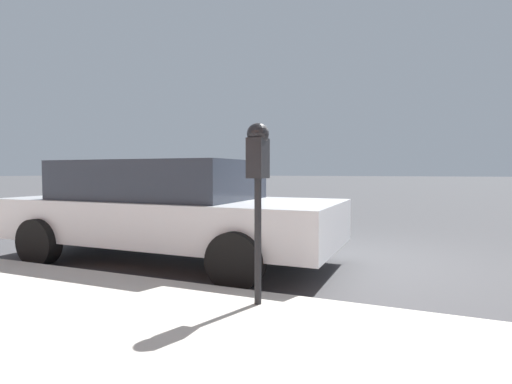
# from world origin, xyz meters

# --- Properties ---
(ground_plane) EXTENTS (220.00, 220.00, 0.00)m
(ground_plane) POSITION_xyz_m (0.00, 0.00, 0.00)
(ground_plane) COLOR #424244
(parking_meter) EXTENTS (0.21, 0.19, 1.55)m
(parking_meter) POSITION_xyz_m (-2.55, 0.23, 1.32)
(parking_meter) COLOR black
(parking_meter) RESTS_ON sidewalk
(car_silver) EXTENTS (2.09, 4.74, 1.43)m
(car_silver) POSITION_xyz_m (-0.95, 2.29, 0.76)
(car_silver) COLOR #B7BABF
(car_silver) RESTS_ON ground_plane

